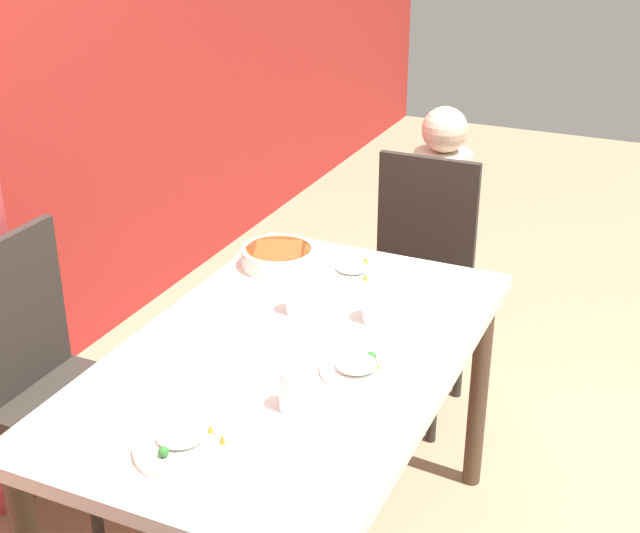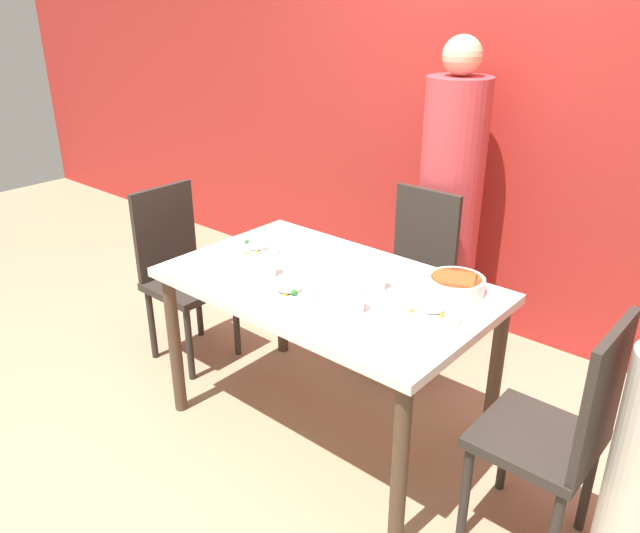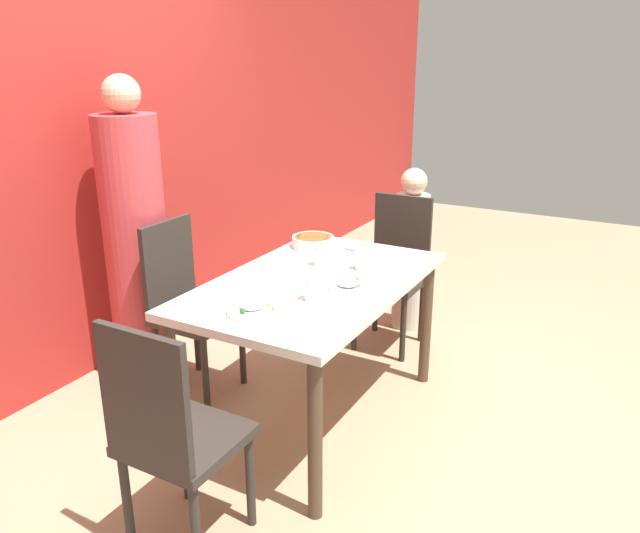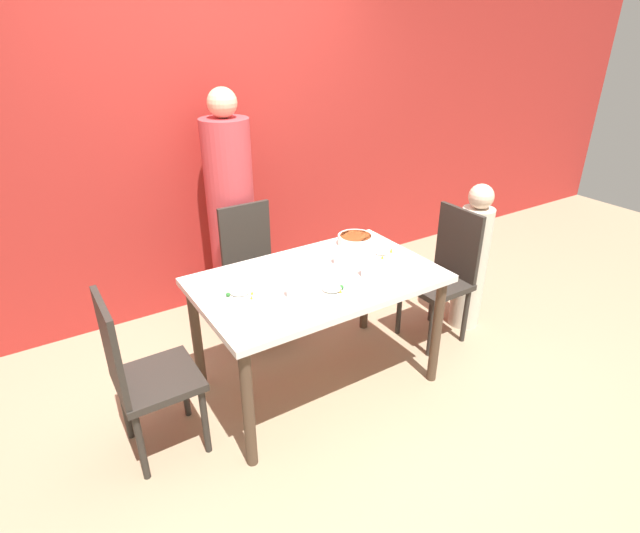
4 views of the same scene
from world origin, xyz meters
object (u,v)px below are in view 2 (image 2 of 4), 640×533
plate_rice_adult (428,313)px  chair_adult_spot (412,274)px  chair_child_spot (559,431)px  person_adult (449,210)px  bowl_curry (456,284)px  glass_water_tall (353,299)px

plate_rice_adult → chair_adult_spot: bearing=125.6°
chair_child_spot → person_adult: size_ratio=0.56×
bowl_curry → glass_water_tall: glass_water_tall is taller
chair_child_spot → glass_water_tall: bearing=-79.6°
chair_adult_spot → plate_rice_adult: 0.97m
chair_adult_spot → plate_rice_adult: size_ratio=3.68×
glass_water_tall → chair_adult_spot: bearing=108.4°
chair_child_spot → plate_rice_adult: (-0.55, 0.01, 0.26)m
chair_adult_spot → bowl_curry: size_ratio=4.06×
chair_child_spot → person_adult: (-1.10, 1.11, 0.28)m
chair_adult_spot → person_adult: person_adult is taller
plate_rice_adult → glass_water_tall: (-0.24, -0.15, 0.04)m
chair_adult_spot → person_adult: size_ratio=0.56×
person_adult → glass_water_tall: 1.29m
plate_rice_adult → bowl_curry: bearing=96.3°
bowl_curry → plate_rice_adult: size_ratio=0.91×
chair_child_spot → bowl_curry: (-0.58, 0.27, 0.29)m
person_adult → glass_water_tall: (0.31, -1.26, 0.03)m
person_adult → bowl_curry: bearing=-58.4°
chair_child_spot → glass_water_tall: (-0.79, -0.15, 0.31)m
chair_child_spot → person_adult: person_adult is taller
chair_child_spot → plate_rice_adult: chair_child_spot is taller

